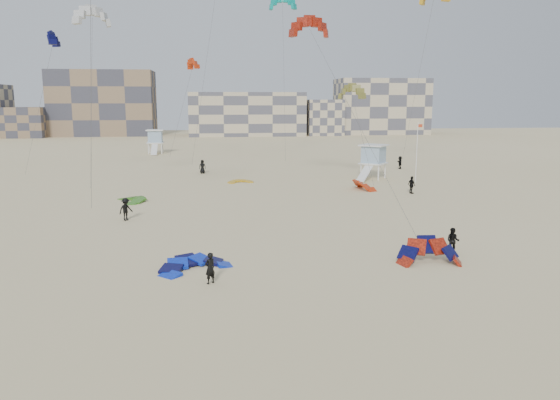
{
  "coord_description": "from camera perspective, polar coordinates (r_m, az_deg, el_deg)",
  "views": [
    {
      "loc": [
        0.36,
        -26.78,
        9.82
      ],
      "look_at": [
        4.39,
        6.0,
        3.77
      ],
      "focal_mm": 35.0,
      "sensor_mm": 36.0,
      "label": 1
    }
  ],
  "objects": [
    {
      "name": "kite_fly_grey",
      "position": [
        62.76,
        -19.02,
        17.56
      ],
      "size": [
        5.24,
        7.1,
        18.59
      ],
      "rotation": [
        0.0,
        0.0,
        0.57
      ],
      "color": "silver",
      "rests_on": "ground"
    },
    {
      "name": "kite_fly_teal_b",
      "position": [
        91.71,
        0.27,
        19.81
      ],
      "size": [
        5.09,
        13.44,
        25.21
      ],
      "rotation": [
        0.0,
        0.0,
        -0.26
      ],
      "color": "#05A69E",
      "rests_on": "ground"
    },
    {
      "name": "kitesurfer_f",
      "position": [
        81.18,
        12.43,
        3.85
      ],
      "size": [
        0.81,
        1.78,
        1.85
      ],
      "primitive_type": "imported",
      "rotation": [
        0.0,
        0.0,
        -1.73
      ],
      "color": "black",
      "rests_on": "ground"
    },
    {
      "name": "condo_mid",
      "position": [
        157.13,
        -3.53,
        8.97
      ],
      "size": [
        32.0,
        16.0,
        12.0
      ],
      "primitive_type": "cube",
      "color": "#C4B490",
      "rests_on": "ground"
    },
    {
      "name": "kite_fly_olive",
      "position": [
        66.43,
        7.47,
        11.02
      ],
      "size": [
        4.66,
        11.54,
        10.83
      ],
      "rotation": [
        0.0,
        0.0,
        -0.73
      ],
      "color": "olive",
      "rests_on": "ground"
    },
    {
      "name": "kite_ground_yellow",
      "position": [
        66.29,
        -4.15,
        1.83
      ],
      "size": [
        3.24,
        3.37,
        0.76
      ],
      "primitive_type": null,
      "rotation": [
        0.1,
        0.0,
        0.18
      ],
      "color": "orange",
      "rests_on": "ground"
    },
    {
      "name": "kite_ground_orange",
      "position": [
        34.78,
        15.34,
        -6.4
      ],
      "size": [
        4.15,
        4.12,
        3.93
      ],
      "primitive_type": null,
      "rotation": [
        0.87,
        0.0,
        -0.07
      ],
      "color": "red",
      "rests_on": "ground"
    },
    {
      "name": "condo_east",
      "position": [
        166.37,
        10.5,
        9.58
      ],
      "size": [
        26.0,
        14.0,
        16.0
      ],
      "primitive_type": "cube",
      "color": "#C4B490",
      "rests_on": "ground"
    },
    {
      "name": "kite_ground_red_far",
      "position": [
        61.76,
        8.77,
        1.11
      ],
      "size": [
        3.96,
        3.8,
        3.21
      ],
      "primitive_type": null,
      "rotation": [
        0.59,
        0.0,
        1.67
      ],
      "color": "red",
      "rests_on": "ground"
    },
    {
      "name": "kite_fly_red",
      "position": [
        90.72,
        -9.08,
        13.78
      ],
      "size": [
        6.08,
        5.2,
        15.63
      ],
      "rotation": [
        0.0,
        0.0,
        1.99
      ],
      "color": "red",
      "rests_on": "ground"
    },
    {
      "name": "kitesurfer_main",
      "position": [
        29.98,
        -7.33,
        -7.08
      ],
      "size": [
        0.76,
        0.72,
        1.74
      ],
      "primitive_type": "imported",
      "rotation": [
        0.0,
        0.0,
        3.8
      ],
      "color": "black",
      "rests_on": "ground"
    },
    {
      "name": "lifeguard_tower_near",
      "position": [
        70.17,
        9.74,
        3.95
      ],
      "size": [
        4.3,
        6.51,
        4.33
      ],
      "rotation": [
        0.0,
        0.0,
        -0.67
      ],
      "color": "white",
      "rests_on": "ground"
    },
    {
      "name": "ground",
      "position": [
        28.53,
        -7.41,
        -9.84
      ],
      "size": [
        320.0,
        320.0,
        0.0
      ],
      "primitive_type": "plane",
      "color": "beige",
      "rests_on": "ground"
    },
    {
      "name": "kitesurfer_c",
      "position": [
        46.85,
        -15.82,
        -0.94
      ],
      "size": [
        1.38,
        1.33,
        1.88
      ],
      "primitive_type": "imported",
      "rotation": [
        0.0,
        0.0,
        0.72
      ],
      "color": "black",
      "rests_on": "ground"
    },
    {
      "name": "kite_fly_navy",
      "position": [
        73.01,
        -22.59,
        15.17
      ],
      "size": [
        5.66,
        3.81,
        17.06
      ],
      "rotation": [
        0.0,
        0.0,
        1.69
      ],
      "color": "#0C0A44",
      "rests_on": "ground"
    },
    {
      "name": "kitesurfer_b",
      "position": [
        37.14,
        17.62,
        -4.09
      ],
      "size": [
        1.05,
        1.0,
        1.71
      ],
      "primitive_type": "imported",
      "rotation": [
        0.0,
        0.0,
        -0.59
      ],
      "color": "black",
      "rests_on": "ground"
    },
    {
      "name": "condo_west_b",
      "position": [
        163.63,
        -17.96,
        9.6
      ],
      "size": [
        28.0,
        14.0,
        18.0
      ],
      "primitive_type": "cube",
      "color": "#83694F",
      "rests_on": "ground"
    },
    {
      "name": "kitesurfer_d",
      "position": [
        59.79,
        13.59,
        1.54
      ],
      "size": [
        0.76,
        1.18,
        1.86
      ],
      "primitive_type": "imported",
      "rotation": [
        0.0,
        0.0,
        1.87
      ],
      "color": "black",
      "rests_on": "ground"
    },
    {
      "name": "kitesurfer_e",
      "position": [
        75.0,
        -8.11,
        3.47
      ],
      "size": [
        0.99,
        0.72,
        1.86
      ],
      "primitive_type": "imported",
      "rotation": [
        0.0,
        0.0,
        0.15
      ],
      "color": "black",
      "rests_on": "ground"
    },
    {
      "name": "kite_ground_blue",
      "position": [
        32.94,
        -8.92,
        -7.09
      ],
      "size": [
        5.71,
        5.8,
        2.03
      ],
      "primitive_type": null,
      "rotation": [
        0.24,
        0.0,
        0.5
      ],
      "color": "#0634EC",
      "rests_on": "ground"
    },
    {
      "name": "flagpole",
      "position": [
        67.57,
        14.12,
        4.99
      ],
      "size": [
        0.59,
        0.09,
        7.29
      ],
      "color": "white",
      "rests_on": "ground"
    },
    {
      "name": "kite_fly_orange",
      "position": [
        60.7,
        3.11,
        17.42
      ],
      "size": [
        4.4,
        29.49,
        17.55
      ],
      "rotation": [
        0.0,
        0.0,
        0.02
      ],
      "color": "red",
      "rests_on": "ground"
    },
    {
      "name": "condo_fill_right",
      "position": [
        158.06,
        4.6,
        8.6
      ],
      "size": [
        10.0,
        10.0,
        10.0
      ],
      "primitive_type": "cube",
      "color": "#C4B490",
      "rests_on": "ground"
    },
    {
      "name": "lifeguard_tower_far",
      "position": [
        105.06,
        -12.89,
        5.96
      ],
      "size": [
        3.15,
        6.03,
        4.43
      ],
      "rotation": [
        0.0,
        0.0,
        0.01
      ],
      "color": "white",
      "rests_on": "ground"
    },
    {
      "name": "kite_ground_green",
      "position": [
        55.75,
        -15.26,
        -0.13
      ],
      "size": [
        4.89,
        4.75,
        1.22
      ],
      "primitive_type": null,
      "rotation": [
        0.15,
        0.0,
        -1.21
      ],
      "color": "#3B841F",
      "rests_on": "ground"
    },
    {
      "name": "condo_fill_left",
      "position": [
        162.87,
        -25.23,
        7.35
      ],
      "size": [
        12.0,
        10.0,
        8.0
      ],
      "primitive_type": "cube",
      "color": "#83694F",
      "rests_on": "ground"
    }
  ]
}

